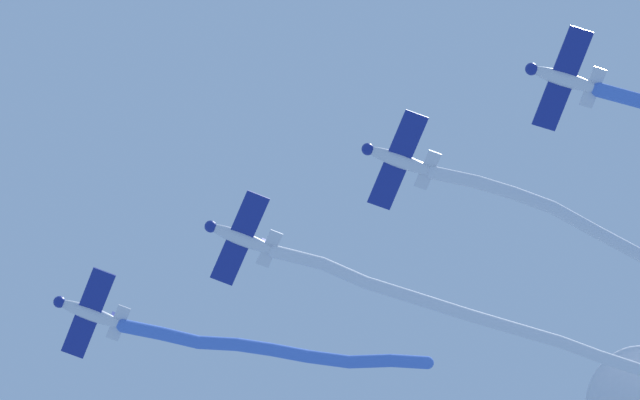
{
  "coord_description": "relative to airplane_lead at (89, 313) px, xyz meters",
  "views": [
    {
      "loc": [
        20.66,
        -37.53,
        5.92
      ],
      "look_at": [
        20.4,
        -8.57,
        78.79
      ],
      "focal_mm": 71.07,
      "sensor_mm": 36.0,
      "label": 1
    }
  ],
  "objects": [
    {
      "name": "smoke_trail_left_wing",
      "position": [
        25.93,
        1.78,
        1.88
      ],
      "size": [
        28.92,
        12.56,
        3.72
      ],
      "color": "white"
    },
    {
      "name": "airplane_lead",
      "position": [
        0.0,
        0.0,
        0.0
      ],
      "size": [
        5.03,
        6.5,
        1.63
      ],
      "rotation": [
        0.0,
        0.0,
        3.55
      ],
      "color": "silver"
    },
    {
      "name": "airplane_right_wing",
      "position": [
        19.67,
        -10.04,
        0.5
      ],
      "size": [
        5.04,
        6.54,
        1.63
      ],
      "rotation": [
        0.0,
        0.0,
        3.51
      ],
      "color": "silver"
    },
    {
      "name": "smoke_trail_right_wing",
      "position": [
        33.74,
        -3.54,
        1.82
      ],
      "size": [
        24.29,
        13.32,
        3.16
      ],
      "color": "white"
    },
    {
      "name": "airplane_slot",
      "position": [
        29.5,
        -15.06,
        0.75
      ],
      "size": [
        5.05,
        6.58,
        1.63
      ],
      "rotation": [
        0.0,
        0.0,
        3.45
      ],
      "color": "silver"
    },
    {
      "name": "smoke_trail_lead",
      "position": [
        11.88,
        3.55,
        1.48
      ],
      "size": [
        20.71,
        5.12,
        3.39
      ],
      "color": "#4C75DB"
    },
    {
      "name": "airplane_left_wing",
      "position": [
        9.83,
        -5.02,
        0.25
      ],
      "size": [
        5.03,
        6.5,
        1.63
      ],
      "rotation": [
        0.0,
        0.0,
        3.55
      ],
      "color": "silver"
    }
  ]
}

